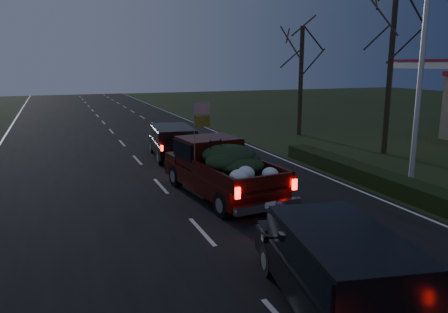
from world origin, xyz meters
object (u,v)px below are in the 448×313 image
object	(u,v)px
pickup_truck	(221,165)
rear_suv	(339,262)
light_pole	(424,41)
lead_suv	(173,139)

from	to	relation	value
pickup_truck	rear_suv	distance (m)	7.80
light_pole	lead_suv	world-z (taller)	light_pole
light_pole	lead_suv	xyz separation A→B (m)	(-7.71, 7.93, -4.50)
light_pole	rear_suv	size ratio (longest dim) A/B	1.85
lead_suv	rear_suv	xyz separation A→B (m)	(-0.67, -14.69, 0.03)
light_pole	lead_suv	size ratio (longest dim) A/B	1.96
pickup_truck	rear_suv	xyz separation A→B (m)	(-0.60, -7.77, -0.11)
light_pole	pickup_truck	size ratio (longest dim) A/B	1.55
lead_suv	rear_suv	bearing A→B (deg)	-87.35
light_pole	rear_suv	world-z (taller)	light_pole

